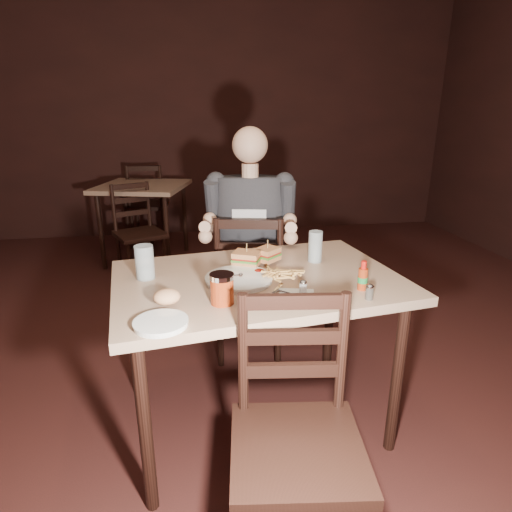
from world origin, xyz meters
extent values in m
plane|color=black|center=(0.00, 0.00, 0.00)|extent=(7.00, 7.00, 0.00)
plane|color=#341814|center=(0.00, 3.50, 1.40)|extent=(6.00, 0.00, 6.00)
cube|color=tan|center=(0.05, -0.10, 0.75)|extent=(1.31, 0.96, 0.04)
cylinder|color=black|center=(-0.43, -0.49, 0.36)|extent=(0.05, 0.05, 0.73)
cylinder|color=black|center=(-0.51, 0.15, 0.36)|extent=(0.05, 0.05, 0.73)
cylinder|color=black|center=(0.61, -0.35, 0.36)|extent=(0.05, 0.05, 0.73)
cylinder|color=black|center=(0.53, 0.29, 0.36)|extent=(0.05, 0.05, 0.73)
cube|color=tan|center=(-0.66, 2.50, 0.75)|extent=(0.98, 0.98, 0.04)
cylinder|color=black|center=(-1.05, 2.27, 0.36)|extent=(0.04, 0.04, 0.73)
cylinder|color=black|center=(-0.89, 2.89, 0.36)|extent=(0.04, 0.04, 0.73)
cylinder|color=black|center=(-0.44, 2.11, 0.36)|extent=(0.04, 0.04, 0.73)
cylinder|color=black|center=(-0.27, 2.73, 0.36)|extent=(0.04, 0.04, 0.73)
cylinder|color=white|center=(-0.04, -0.14, 0.78)|extent=(0.31, 0.31, 0.02)
ellipsoid|color=maroon|center=(0.06, -0.08, 0.79)|extent=(0.05, 0.05, 0.01)
cylinder|color=silver|center=(-0.43, -0.03, 0.84)|extent=(0.09, 0.09, 0.15)
cylinder|color=silver|center=(0.35, 0.06, 0.84)|extent=(0.07, 0.07, 0.15)
cube|color=white|center=(0.17, -0.32, 0.77)|extent=(0.16, 0.16, 0.00)
cube|color=silver|center=(0.18, -0.34, 0.78)|extent=(0.15, 0.14, 0.00)
cube|color=silver|center=(0.09, -0.28, 0.78)|extent=(0.10, 0.15, 0.01)
cylinder|color=white|center=(-0.34, -0.48, 0.78)|extent=(0.20, 0.20, 0.01)
ellipsoid|color=tan|center=(-0.33, -0.34, 0.81)|extent=(0.11, 0.09, 0.06)
camera|label=1|loc=(-0.24, -1.80, 1.45)|focal=30.00mm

